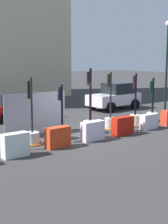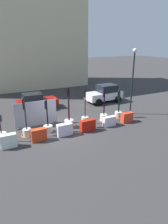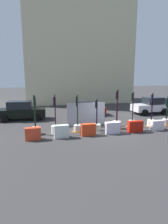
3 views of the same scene
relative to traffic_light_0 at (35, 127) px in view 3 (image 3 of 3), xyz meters
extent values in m
plane|color=#363435|center=(5.50, -0.35, -0.55)|extent=(120.00, 120.00, 0.00)
cylinder|color=#AAAEA0|center=(0.00, -0.01, -0.28)|extent=(0.60, 0.60, 0.54)
cylinder|color=black|center=(0.00, -0.01, 1.16)|extent=(0.11, 0.11, 2.33)
cube|color=black|center=(0.02, 0.11, 1.84)|extent=(0.19, 0.15, 0.72)
sphere|color=red|center=(0.03, 0.19, 2.08)|extent=(0.11, 0.11, 0.11)
sphere|color=orange|center=(0.03, 0.19, 1.84)|extent=(0.11, 0.11, 0.11)
sphere|color=green|center=(0.03, 0.19, 1.60)|extent=(0.11, 0.11, 0.11)
torus|color=orange|center=(0.00, -0.01, -0.52)|extent=(0.79, 0.79, 0.06)
cylinder|color=silver|center=(1.45, -0.17, -0.25)|extent=(0.66, 0.66, 0.58)
cylinder|color=black|center=(1.45, -0.17, 1.19)|extent=(0.08, 0.08, 2.31)
cube|color=black|center=(1.44, -0.07, 1.82)|extent=(0.18, 0.15, 0.65)
sphere|color=red|center=(1.43, 0.01, 2.04)|extent=(0.11, 0.11, 0.11)
sphere|color=orange|center=(1.43, 0.01, 1.82)|extent=(0.11, 0.11, 0.11)
sphere|color=green|center=(1.43, 0.01, 1.61)|extent=(0.11, 0.11, 0.11)
cylinder|color=silver|center=(3.13, -0.10, -0.29)|extent=(0.60, 0.60, 0.52)
cylinder|color=black|center=(3.13, -0.10, 1.13)|extent=(0.09, 0.09, 2.31)
cube|color=black|center=(3.11, 0.02, 1.77)|extent=(0.18, 0.17, 0.74)
sphere|color=red|center=(3.09, 0.11, 2.02)|extent=(0.10, 0.10, 0.10)
sphere|color=orange|center=(3.09, 0.11, 1.77)|extent=(0.10, 0.10, 0.10)
sphere|color=green|center=(3.09, 0.11, 1.52)|extent=(0.10, 0.10, 0.10)
torus|color=orange|center=(3.13, -0.10, -0.51)|extent=(0.88, 0.88, 0.06)
cylinder|color=#B2B6A0|center=(4.66, -0.10, -0.31)|extent=(0.66, 0.66, 0.48)
cylinder|color=black|center=(4.66, -0.10, 0.93)|extent=(0.09, 0.09, 2.00)
cube|color=black|center=(4.63, 0.01, 1.51)|extent=(0.21, 0.19, 0.60)
sphere|color=red|center=(4.61, 0.10, 1.71)|extent=(0.11, 0.11, 0.11)
sphere|color=orange|center=(4.61, 0.10, 1.51)|extent=(0.11, 0.11, 0.11)
sphere|color=green|center=(4.61, 0.10, 1.31)|extent=(0.11, 0.11, 0.11)
cylinder|color=beige|center=(6.37, -0.02, -0.25)|extent=(0.71, 0.71, 0.60)
cylinder|color=black|center=(6.37, -0.02, 1.32)|extent=(0.12, 0.12, 2.55)
cube|color=black|center=(6.39, 0.10, 2.12)|extent=(0.19, 0.15, 0.62)
sphere|color=red|center=(6.40, 0.18, 2.33)|extent=(0.11, 0.11, 0.11)
sphere|color=orange|center=(6.40, 0.18, 2.12)|extent=(0.11, 0.11, 0.11)
sphere|color=green|center=(6.40, 0.18, 1.91)|extent=(0.11, 0.11, 0.11)
torus|color=orange|center=(6.37, -0.02, -0.51)|extent=(0.95, 0.95, 0.06)
cylinder|color=#B9B49F|center=(7.82, 0.11, -0.27)|extent=(0.59, 0.59, 0.56)
cylinder|color=black|center=(7.82, 0.11, 1.20)|extent=(0.08, 0.08, 2.38)
cube|color=black|center=(7.82, 0.23, 1.95)|extent=(0.17, 0.16, 0.65)
sphere|color=red|center=(7.83, 0.32, 2.17)|extent=(0.11, 0.11, 0.11)
sphere|color=orange|center=(7.83, 0.32, 1.95)|extent=(0.11, 0.11, 0.11)
sphere|color=green|center=(7.83, 0.32, 1.74)|extent=(0.11, 0.11, 0.11)
torus|color=orange|center=(7.82, 0.11, -0.51)|extent=(0.88, 0.88, 0.07)
cylinder|color=beige|center=(9.49, -0.07, -0.26)|extent=(0.61, 0.61, 0.57)
cylinder|color=black|center=(9.49, -0.07, 1.14)|extent=(0.09, 0.09, 2.25)
cube|color=black|center=(9.50, 0.04, 1.80)|extent=(0.17, 0.16, 0.67)
sphere|color=red|center=(9.51, 0.13, 2.03)|extent=(0.10, 0.10, 0.10)
sphere|color=orange|center=(9.51, 0.13, 1.80)|extent=(0.10, 0.10, 0.10)
sphere|color=green|center=(9.51, 0.13, 1.58)|extent=(0.10, 0.10, 0.10)
torus|color=orange|center=(9.49, -0.07, -0.52)|extent=(0.77, 0.77, 0.05)
cylinder|color=silver|center=(11.06, 0.05, -0.29)|extent=(0.63, 0.63, 0.52)
cylinder|color=black|center=(11.06, 0.05, 0.97)|extent=(0.12, 0.12, 2.00)
cube|color=black|center=(11.06, 0.17, 1.44)|extent=(0.14, 0.13, 0.67)
sphere|color=red|center=(11.05, 0.25, 1.66)|extent=(0.09, 0.09, 0.09)
sphere|color=orange|center=(11.05, 0.25, 1.44)|extent=(0.09, 0.09, 0.09)
sphere|color=green|center=(11.05, 0.25, 1.21)|extent=(0.09, 0.09, 0.09)
torus|color=orange|center=(11.06, 0.05, -0.52)|extent=(0.86, 0.86, 0.05)
cube|color=red|center=(-0.14, -1.28, -0.12)|extent=(1.03, 0.46, 0.85)
cube|color=silver|center=(1.75, -1.29, -0.10)|extent=(1.01, 0.43, 0.90)
cube|color=red|center=(3.69, -1.21, -0.12)|extent=(1.03, 0.44, 0.86)
cube|color=silver|center=(5.53, -1.21, -0.11)|extent=(1.10, 0.43, 0.87)
cube|color=#B31B0E|center=(7.35, -1.28, -0.11)|extent=(1.16, 0.42, 0.87)
cube|color=silver|center=(9.28, -1.22, -0.15)|extent=(1.05, 0.40, 0.79)
cube|color=#9D120D|center=(5.33, 5.54, 0.08)|extent=(3.85, 1.69, 0.64)
cube|color=black|center=(4.86, 5.54, 0.72)|extent=(1.76, 1.48, 0.65)
cylinder|color=black|center=(6.52, 6.43, -0.24)|extent=(0.62, 0.28, 0.62)
cylinder|color=black|center=(6.51, 4.64, -0.24)|extent=(0.62, 0.28, 0.62)
cylinder|color=black|center=(4.14, 6.44, -0.24)|extent=(0.62, 0.28, 0.62)
cylinder|color=black|center=(4.13, 4.65, -0.24)|extent=(0.62, 0.28, 0.62)
cube|color=black|center=(-1.38, 5.04, 0.16)|extent=(4.64, 1.94, 0.77)
cube|color=black|center=(-1.49, 5.05, 0.92)|extent=(2.29, 1.62, 0.76)
cylinder|color=black|center=(-2.84, 4.20, -0.23)|extent=(0.66, 0.31, 0.64)
cylinder|color=black|center=(-2.74, 6.03, -0.23)|extent=(0.66, 0.31, 0.64)
cylinder|color=black|center=(-0.01, 4.06, -0.23)|extent=(0.66, 0.31, 0.64)
cylinder|color=black|center=(0.08, 5.88, -0.23)|extent=(0.66, 0.31, 0.64)
cube|color=silver|center=(12.43, 4.73, 0.19)|extent=(4.06, 1.91, 0.76)
cube|color=black|center=(12.81, 4.74, 0.94)|extent=(2.03, 1.61, 0.76)
cylinder|color=black|center=(11.24, 3.75, -0.19)|extent=(0.72, 0.31, 0.71)
cylinder|color=black|center=(11.16, 5.59, -0.19)|extent=(0.72, 0.31, 0.71)
cylinder|color=black|center=(13.71, 3.86, -0.19)|extent=(0.72, 0.31, 0.71)
cylinder|color=black|center=(13.62, 5.70, -0.19)|extent=(0.72, 0.31, 0.71)
cube|color=beige|center=(6.74, 17.18, 7.52)|extent=(16.37, 7.70, 16.13)
cube|color=#9095A4|center=(4.20, 1.41, 0.45)|extent=(3.30, 0.04, 2.00)
cube|color=#4C4C4C|center=(2.71, 1.41, -0.50)|extent=(0.16, 0.50, 0.10)
cube|color=#4C4C4C|center=(5.68, 1.41, -0.50)|extent=(0.16, 0.50, 0.10)
camera|label=1|loc=(-3.41, -11.97, 3.08)|focal=51.89mm
camera|label=2|loc=(0.94, -13.59, 5.85)|focal=32.62mm
camera|label=3|loc=(0.38, -13.63, 3.65)|focal=29.87mm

